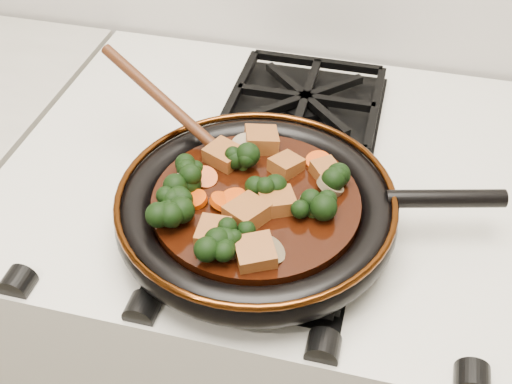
# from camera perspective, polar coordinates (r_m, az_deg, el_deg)

# --- Properties ---
(stove) EXTENTS (0.76, 0.60, 0.90)m
(stove) POSITION_cam_1_polar(r_m,az_deg,el_deg) (1.23, 1.96, -14.00)
(stove) COLOR beige
(stove) RESTS_ON ground
(burner_grate_front) EXTENTS (0.23, 0.23, 0.03)m
(burner_grate_front) POSITION_cam_1_polar(r_m,az_deg,el_deg) (0.78, 0.49, -3.48)
(burner_grate_front) COLOR black
(burner_grate_front) RESTS_ON stove
(burner_grate_back) EXTENTS (0.23, 0.23, 0.03)m
(burner_grate_back) POSITION_cam_1_polar(r_m,az_deg,el_deg) (0.99, 4.40, 7.96)
(burner_grate_back) COLOR black
(burner_grate_back) RESTS_ON stove
(skillet) EXTENTS (0.45, 0.33, 0.05)m
(skillet) POSITION_cam_1_polar(r_m,az_deg,el_deg) (0.76, 0.16, -1.44)
(skillet) COLOR black
(skillet) RESTS_ON burner_grate_front
(braising_sauce) EXTENTS (0.25, 0.25, 0.02)m
(braising_sauce) POSITION_cam_1_polar(r_m,az_deg,el_deg) (0.76, 0.00, -1.17)
(braising_sauce) COLOR black
(braising_sauce) RESTS_ON skillet
(tofu_cube_0) EXTENTS (0.05, 0.05, 0.02)m
(tofu_cube_0) POSITION_cam_1_polar(r_m,az_deg,el_deg) (0.80, -2.83, 3.22)
(tofu_cube_0) COLOR brown
(tofu_cube_0) RESTS_ON braising_sauce
(tofu_cube_1) EXTENTS (0.05, 0.06, 0.03)m
(tofu_cube_1) POSITION_cam_1_polar(r_m,az_deg,el_deg) (0.82, 0.47, 4.62)
(tofu_cube_1) COLOR brown
(tofu_cube_1) RESTS_ON braising_sauce
(tofu_cube_2) EXTENTS (0.05, 0.05, 0.03)m
(tofu_cube_2) POSITION_cam_1_polar(r_m,az_deg,el_deg) (0.79, 2.70, 2.36)
(tofu_cube_2) COLOR brown
(tofu_cube_2) RESTS_ON braising_sauce
(tofu_cube_3) EXTENTS (0.05, 0.05, 0.02)m
(tofu_cube_3) POSITION_cam_1_polar(r_m,az_deg,el_deg) (0.74, 1.86, -0.93)
(tofu_cube_3) COLOR brown
(tofu_cube_3) RESTS_ON braising_sauce
(tofu_cube_4) EXTENTS (0.05, 0.06, 0.03)m
(tofu_cube_4) POSITION_cam_1_polar(r_m,az_deg,el_deg) (0.68, -0.07, -5.47)
(tofu_cube_4) COLOR brown
(tofu_cube_4) RESTS_ON braising_sauce
(tofu_cube_5) EXTENTS (0.04, 0.04, 0.02)m
(tofu_cube_5) POSITION_cam_1_polar(r_m,az_deg,el_deg) (0.70, -3.81, -3.71)
(tofu_cube_5) COLOR brown
(tofu_cube_5) RESTS_ON braising_sauce
(tofu_cube_6) EXTENTS (0.06, 0.06, 0.03)m
(tofu_cube_6) POSITION_cam_1_polar(r_m,az_deg,el_deg) (0.72, -0.78, -1.93)
(tofu_cube_6) COLOR brown
(tofu_cube_6) RESTS_ON braising_sauce
(tofu_cube_7) EXTENTS (0.05, 0.05, 0.02)m
(tofu_cube_7) POSITION_cam_1_polar(r_m,az_deg,el_deg) (0.78, 6.27, 1.77)
(tofu_cube_7) COLOR brown
(tofu_cube_7) RESTS_ON braising_sauce
(broccoli_floret_0) EXTENTS (0.07, 0.07, 0.06)m
(broccoli_floret_0) POSITION_cam_1_polar(r_m,az_deg,el_deg) (0.77, 7.43, 1.07)
(broccoli_floret_0) COLOR black
(broccoli_floret_0) RESTS_ON braising_sauce
(broccoli_floret_1) EXTENTS (0.09, 0.09, 0.06)m
(broccoli_floret_1) POSITION_cam_1_polar(r_m,az_deg,el_deg) (0.77, -6.33, 1.42)
(broccoli_floret_1) COLOR black
(broccoli_floret_1) RESTS_ON braising_sauce
(broccoli_floret_2) EXTENTS (0.08, 0.09, 0.07)m
(broccoli_floret_2) POSITION_cam_1_polar(r_m,az_deg,el_deg) (0.68, -3.40, -4.97)
(broccoli_floret_2) COLOR black
(broccoli_floret_2) RESTS_ON braising_sauce
(broccoli_floret_3) EXTENTS (0.08, 0.08, 0.07)m
(broccoli_floret_3) POSITION_cam_1_polar(r_m,az_deg,el_deg) (0.74, 0.60, -0.10)
(broccoli_floret_3) COLOR black
(broccoli_floret_3) RESTS_ON braising_sauce
(broccoli_floret_4) EXTENTS (0.09, 0.09, 0.07)m
(broccoli_floret_4) POSITION_cam_1_polar(r_m,az_deg,el_deg) (0.76, -6.62, 0.75)
(broccoli_floret_4) COLOR black
(broccoli_floret_4) RESTS_ON braising_sauce
(broccoli_floret_5) EXTENTS (0.09, 0.08, 0.05)m
(broccoli_floret_5) POSITION_cam_1_polar(r_m,az_deg,el_deg) (0.79, -1.17, 2.61)
(broccoli_floret_5) COLOR black
(broccoli_floret_5) RESTS_ON braising_sauce
(broccoli_floret_6) EXTENTS (0.08, 0.08, 0.06)m
(broccoli_floret_6) POSITION_cam_1_polar(r_m,az_deg,el_deg) (0.69, -1.93, -4.03)
(broccoli_floret_6) COLOR black
(broccoli_floret_6) RESTS_ON braising_sauce
(broccoli_floret_7) EXTENTS (0.08, 0.08, 0.06)m
(broccoli_floret_7) POSITION_cam_1_polar(r_m,az_deg,el_deg) (0.73, 5.08, -1.56)
(broccoli_floret_7) COLOR black
(broccoli_floret_7) RESTS_ON braising_sauce
(broccoli_floret_8) EXTENTS (0.07, 0.07, 0.08)m
(broccoli_floret_8) POSITION_cam_1_polar(r_m,az_deg,el_deg) (0.72, -7.32, -2.21)
(broccoli_floret_8) COLOR black
(broccoli_floret_8) RESTS_ON braising_sauce
(broccoli_floret_9) EXTENTS (0.08, 0.09, 0.06)m
(broccoli_floret_9) POSITION_cam_1_polar(r_m,az_deg,el_deg) (0.74, -7.24, -1.16)
(broccoli_floret_9) COLOR black
(broccoli_floret_9) RESTS_ON braising_sauce
(carrot_coin_0) EXTENTS (0.03, 0.03, 0.01)m
(carrot_coin_0) POSITION_cam_1_polar(r_m,az_deg,el_deg) (0.80, 5.56, 2.70)
(carrot_coin_0) COLOR #CC3D05
(carrot_coin_0) RESTS_ON braising_sauce
(carrot_coin_1) EXTENTS (0.03, 0.03, 0.02)m
(carrot_coin_1) POSITION_cam_1_polar(r_m,az_deg,el_deg) (0.74, -6.85, -1.24)
(carrot_coin_1) COLOR #CC3D05
(carrot_coin_1) RESTS_ON braising_sauce
(carrot_coin_2) EXTENTS (0.03, 0.03, 0.02)m
(carrot_coin_2) POSITION_cam_1_polar(r_m,az_deg,el_deg) (0.75, -5.37, -0.68)
(carrot_coin_2) COLOR #CC3D05
(carrot_coin_2) RESTS_ON braising_sauce
(carrot_coin_3) EXTENTS (0.03, 0.03, 0.01)m
(carrot_coin_3) POSITION_cam_1_polar(r_m,az_deg,el_deg) (0.75, -2.00, -0.54)
(carrot_coin_3) COLOR #CC3D05
(carrot_coin_3) RESTS_ON braising_sauce
(carrot_coin_4) EXTENTS (0.03, 0.03, 0.02)m
(carrot_coin_4) POSITION_cam_1_polar(r_m,az_deg,el_deg) (0.77, -4.54, 1.28)
(carrot_coin_4) COLOR #CC3D05
(carrot_coin_4) RESTS_ON braising_sauce
(carrot_coin_5) EXTENTS (0.03, 0.03, 0.02)m
(carrot_coin_5) POSITION_cam_1_polar(r_m,az_deg,el_deg) (0.74, -2.96, -0.87)
(carrot_coin_5) COLOR #CC3D05
(carrot_coin_5) RESTS_ON braising_sauce
(mushroom_slice_0) EXTENTS (0.04, 0.04, 0.03)m
(mushroom_slice_0) POSITION_cam_1_polar(r_m,az_deg,el_deg) (0.68, 1.26, -5.24)
(mushroom_slice_0) COLOR brown
(mushroom_slice_0) RESTS_ON braising_sauce
(mushroom_slice_1) EXTENTS (0.05, 0.05, 0.02)m
(mushroom_slice_1) POSITION_cam_1_polar(r_m,az_deg,el_deg) (0.76, 6.62, 0.57)
(mushroom_slice_1) COLOR brown
(mushroom_slice_1) RESTS_ON braising_sauce
(mushroom_slice_2) EXTENTS (0.04, 0.04, 0.02)m
(mushroom_slice_2) POSITION_cam_1_polar(r_m,az_deg,el_deg) (0.81, -0.97, 4.00)
(mushroom_slice_2) COLOR brown
(mushroom_slice_2) RESTS_ON braising_sauce
(mushroom_slice_3) EXTENTS (0.04, 0.04, 0.03)m
(mushroom_slice_3) POSITION_cam_1_polar(r_m,az_deg,el_deg) (0.76, -6.63, 0.55)
(mushroom_slice_3) COLOR brown
(mushroom_slice_3) RESTS_ON braising_sauce
(mushroom_slice_4) EXTENTS (0.04, 0.04, 0.02)m
(mushroom_slice_4) POSITION_cam_1_polar(r_m,az_deg,el_deg) (0.69, -2.70, -4.94)
(mushroom_slice_4) COLOR brown
(mushroom_slice_4) RESTS_ON braising_sauce
(wooden_spoon) EXTENTS (0.14, 0.09, 0.22)m
(wooden_spoon) POSITION_cam_1_polar(r_m,az_deg,el_deg) (0.82, -5.81, 5.94)
(wooden_spoon) COLOR #411F0D
(wooden_spoon) RESTS_ON braising_sauce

